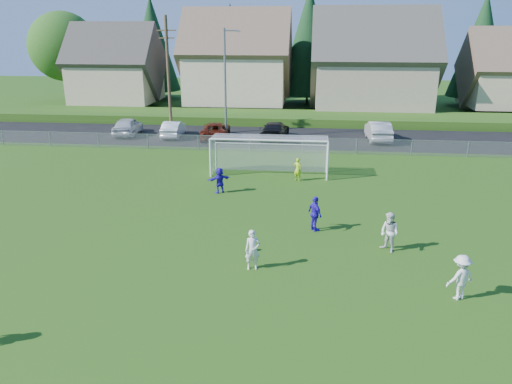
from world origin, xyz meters
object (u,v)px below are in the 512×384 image
Objects in this scene: player_blue_b at (220,180)px; car_a at (128,126)px; car_d at (275,130)px; car_f at (378,131)px; player_white_c at (461,277)px; player_blue_a at (315,214)px; player_white_b at (389,232)px; soccer_ball at (254,248)px; goalkeeper at (298,169)px; soccer_goal at (270,149)px; car_b at (173,129)px; player_white_a at (253,250)px; car_c at (216,130)px.

car_a is at bearing -88.89° from player_blue_b.
car_f reaches higher than car_d.
player_blue_a is (-4.97, 5.64, 0.01)m from player_white_c.
player_white_b is at bearing 127.03° from car_a.
car_d is at bearing 91.95° from soccer_ball.
player_white_c is (1.88, -3.70, -0.04)m from player_white_b.
soccer_goal reaches higher than goalkeeper.
car_d is at bearing 1.58° from car_f.
car_b is (-6.73, 14.82, -0.05)m from player_blue_b.
car_d is (-6.41, 21.82, -0.12)m from player_white_b.
player_blue_b is at bearing 110.40° from soccer_ball.
player_white_a reaches higher than goalkeeper.
car_f is (10.71, 15.28, 0.07)m from player_blue_b.
car_a is at bearing -1.35° from car_f.
car_c is (-2.98, 14.62, -0.05)m from player_blue_b.
car_b is at bearing 174.50° from player_white_b.
car_d is (2.06, 14.80, 0.00)m from player_blue_b.
player_white_a is 1.09× the size of player_blue_b.
goalkeeper is 0.29× the size of car_c.
player_blue_b is at bearing 110.61° from car_b.
player_white_c is 0.33× the size of car_c.
player_blue_b is at bearing -71.11° from player_white_c.
soccer_goal reaches higher than player_white_c.
player_white_a is 24.07m from car_d.
car_d is at bearing -132.61° from player_blue_b.
player_white_c is 0.33× the size of car_f.
car_c is at bearing 104.64° from soccer_ball.
player_blue_a is at bearing 73.75° from car_f.
car_f reaches higher than car_a.
player_blue_a is 0.33× the size of car_d.
player_blue_b is at bearing -121.19° from soccer_goal.
player_white_a is at bearing -85.11° from soccer_ball.
player_white_b is 4.15m from player_white_c.
player_white_c reaches higher than player_blue_b.
soccer_goal is at bearing 136.52° from car_a.
car_d is at bearing 156.04° from player_white_b.
player_blue_a is at bearing 101.94° from player_blue_b.
player_white_c is 1.11× the size of player_blue_b.
player_white_c is at bearing 138.25° from goalkeeper.
player_white_b is (5.51, 2.23, 0.05)m from player_white_a.
car_c is 13.71m from car_f.
player_blue_a is (2.56, 2.50, 0.72)m from soccer_ball.
car_f reaches higher than soccer_ball.
player_blue_b is 18.66m from car_f.
goalkeeper is at bearing -34.94° from soccer_goal.
soccer_goal is at bearing 91.51° from soccer_ball.
soccer_ball is at bearing 69.37° from car_f.
car_a reaches higher than car_c.
car_f is (7.89, 22.86, 0.70)m from soccer_ball.
soccer_ball is 0.15× the size of player_blue_b.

